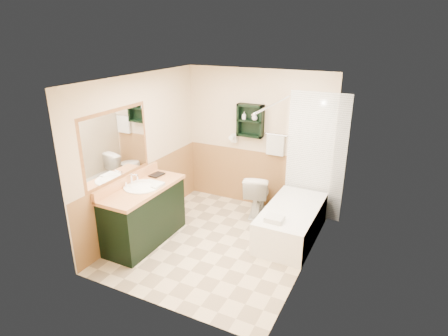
# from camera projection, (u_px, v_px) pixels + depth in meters

# --- Properties ---
(floor) EXTENTS (3.00, 3.00, 0.00)m
(floor) POSITION_uv_depth(u_px,v_px,m) (217.00, 243.00, 5.58)
(floor) COLOR beige
(floor) RESTS_ON ground
(back_wall) EXTENTS (2.60, 0.04, 2.40)m
(back_wall) POSITION_uv_depth(u_px,v_px,m) (258.00, 140.00, 6.44)
(back_wall) COLOR beige
(back_wall) RESTS_ON ground
(left_wall) EXTENTS (0.04, 3.00, 2.40)m
(left_wall) POSITION_uv_depth(u_px,v_px,m) (140.00, 154.00, 5.71)
(left_wall) COLOR beige
(left_wall) RESTS_ON ground
(right_wall) EXTENTS (0.04, 3.00, 2.40)m
(right_wall) POSITION_uv_depth(u_px,v_px,m) (312.00, 184.00, 4.61)
(right_wall) COLOR beige
(right_wall) RESTS_ON ground
(ceiling) EXTENTS (2.60, 3.00, 0.04)m
(ceiling) POSITION_uv_depth(u_px,v_px,m) (216.00, 77.00, 4.73)
(ceiling) COLOR white
(ceiling) RESTS_ON back_wall
(wainscot_left) EXTENTS (2.98, 2.98, 1.00)m
(wainscot_left) POSITION_uv_depth(u_px,v_px,m) (146.00, 196.00, 5.94)
(wainscot_left) COLOR #B18147
(wainscot_left) RESTS_ON left_wall
(wainscot_back) EXTENTS (2.58, 2.58, 1.00)m
(wainscot_back) POSITION_uv_depth(u_px,v_px,m) (256.00, 178.00, 6.65)
(wainscot_back) COLOR #B18147
(wainscot_back) RESTS_ON back_wall
(mirror_frame) EXTENTS (1.30, 1.30, 1.00)m
(mirror_frame) POSITION_uv_depth(u_px,v_px,m) (116.00, 145.00, 5.12)
(mirror_frame) COLOR olive
(mirror_frame) RESTS_ON left_wall
(mirror_glass) EXTENTS (1.20, 1.20, 0.90)m
(mirror_glass) POSITION_uv_depth(u_px,v_px,m) (116.00, 145.00, 5.12)
(mirror_glass) COLOR white
(mirror_glass) RESTS_ON left_wall
(tile_right) EXTENTS (1.50, 1.50, 2.10)m
(tile_right) POSITION_uv_depth(u_px,v_px,m) (321.00, 175.00, 5.31)
(tile_right) COLOR white
(tile_right) RESTS_ON right_wall
(tile_back) EXTENTS (0.95, 0.95, 2.10)m
(tile_back) POSITION_uv_depth(u_px,v_px,m) (316.00, 157.00, 6.02)
(tile_back) COLOR white
(tile_back) RESTS_ON back_wall
(tile_accent) EXTENTS (1.50, 1.50, 0.10)m
(tile_accent) POSITION_uv_depth(u_px,v_px,m) (326.00, 116.00, 5.01)
(tile_accent) COLOR #124130
(tile_accent) RESTS_ON right_wall
(wall_shelf) EXTENTS (0.45, 0.15, 0.55)m
(wall_shelf) POSITION_uv_depth(u_px,v_px,m) (250.00, 121.00, 6.26)
(wall_shelf) COLOR black
(wall_shelf) RESTS_ON back_wall
(hair_dryer) EXTENTS (0.10, 0.24, 0.18)m
(hair_dryer) POSITION_uv_depth(u_px,v_px,m) (234.00, 138.00, 6.53)
(hair_dryer) COLOR white
(hair_dryer) RESTS_ON back_wall
(towel_bar) EXTENTS (0.40, 0.06, 0.40)m
(towel_bar) POSITION_uv_depth(u_px,v_px,m) (276.00, 135.00, 6.18)
(towel_bar) COLOR silver
(towel_bar) RESTS_ON back_wall
(curtain_rod) EXTENTS (0.03, 1.60, 0.03)m
(curtain_rod) POSITION_uv_depth(u_px,v_px,m) (274.00, 104.00, 5.29)
(curtain_rod) COLOR silver
(curtain_rod) RESTS_ON back_wall
(shower_curtain) EXTENTS (1.05, 1.05, 1.70)m
(shower_curtain) POSITION_uv_depth(u_px,v_px,m) (275.00, 157.00, 5.73)
(shower_curtain) COLOR #C0AD91
(shower_curtain) RESTS_ON curtain_rod
(vanity) EXTENTS (0.59, 1.38, 0.87)m
(vanity) POSITION_uv_depth(u_px,v_px,m) (144.00, 214.00, 5.50)
(vanity) COLOR black
(vanity) RESTS_ON ground
(bathtub) EXTENTS (0.75, 1.50, 0.50)m
(bathtub) POSITION_uv_depth(u_px,v_px,m) (291.00, 222.00, 5.65)
(bathtub) COLOR white
(bathtub) RESTS_ON ground
(toilet) EXTENTS (0.57, 0.81, 0.72)m
(toilet) POSITION_uv_depth(u_px,v_px,m) (257.00, 194.00, 6.35)
(toilet) COLOR white
(toilet) RESTS_ON ground
(counter_towel) EXTENTS (0.30, 0.23, 0.04)m
(counter_towel) POSITION_uv_depth(u_px,v_px,m) (152.00, 184.00, 5.38)
(counter_towel) COLOR silver
(counter_towel) RESTS_ON vanity
(vanity_book) EXTENTS (0.17, 0.04, 0.23)m
(vanity_book) POSITION_uv_depth(u_px,v_px,m) (152.00, 167.00, 5.77)
(vanity_book) COLOR black
(vanity_book) RESTS_ON vanity
(tub_towel) EXTENTS (0.25, 0.21, 0.07)m
(tub_towel) POSITION_uv_depth(u_px,v_px,m) (274.00, 219.00, 5.17)
(tub_towel) COLOR silver
(tub_towel) RESTS_ON bathtub
(soap_bottle_a) EXTENTS (0.07, 0.13, 0.06)m
(soap_bottle_a) POSITION_uv_depth(u_px,v_px,m) (244.00, 117.00, 6.28)
(soap_bottle_a) COLOR white
(soap_bottle_a) RESTS_ON wall_shelf
(soap_bottle_b) EXTENTS (0.13, 0.15, 0.10)m
(soap_bottle_b) POSITION_uv_depth(u_px,v_px,m) (255.00, 117.00, 6.20)
(soap_bottle_b) COLOR white
(soap_bottle_b) RESTS_ON wall_shelf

